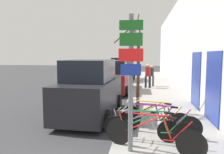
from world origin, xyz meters
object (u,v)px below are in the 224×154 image
Objects in this scene: bicycle_0 at (152,135)px; street_tree at (137,66)px; bicycle_2 at (140,127)px; signpost at (131,77)px; parked_car_1 at (115,78)px; parked_car_0 at (91,91)px; bicycle_3 at (158,122)px; pedestrian_near at (148,74)px; bicycle_1 at (150,129)px; bicycle_4 at (155,118)px; bicycle_5 at (149,117)px; parked_car_2 at (123,71)px; pedestrian_far at (151,74)px; traffic_light at (138,50)px.

bicycle_0 is 0.59× the size of street_tree.
bicycle_2 is at bearing 42.16° from bicycle_0.
signpost reaches higher than parked_car_1.
bicycle_2 is at bearing -49.32° from parked_car_0.
pedestrian_near is (-0.11, 9.59, 0.61)m from bicycle_3.
parked_car_1 reaches higher than bicycle_1.
bicycle_2 is at bearing 59.54° from bicycle_1.
pedestrian_near reaches higher than bicycle_3.
bicycle_5 is (-0.18, 0.21, -0.05)m from bicycle_4.
pedestrian_far is (2.59, -3.88, 0.02)m from parked_car_2.
bicycle_0 is 1.12× the size of bicycle_2.
parked_car_0 is 7.87m from pedestrian_near.
traffic_light reaches higher than parked_car_1.
bicycle_4 is 9.29m from pedestrian_near.
bicycle_4 is 0.52× the size of street_tree.
parked_car_1 is (-2.13, 8.97, 0.44)m from bicycle_1.
bicycle_3 is at bearing -86.21° from traffic_light.
bicycle_1 is at bearing -160.68° from bicycle_5.
bicycle_4 is 0.45× the size of parked_car_1.
pedestrian_near is at bearing -101.73° from pedestrian_far.
signpost is 1.56× the size of bicycle_2.
bicycle_2 is at bearing -79.46° from parked_car_2.
pedestrian_near is (0.12, 10.79, 0.60)m from bicycle_0.
parked_car_0 reaches higher than bicycle_5.
bicycle_0 is at bearing -174.54° from bicycle_3.
traffic_light is (-0.78, 16.45, 2.47)m from bicycle_0.
bicycle_1 is at bearing -76.82° from parked_car_1.
bicycle_0 is 1.73m from bicycle_5.
signpost is at bearing -89.15° from traffic_light.
parked_car_1 reaches higher than pedestrian_far.
bicycle_2 is at bearing -86.58° from street_tree.
street_tree is (-0.61, -6.78, 0.89)m from pedestrian_near.
parked_car_2 is at bearing 36.05° from bicycle_4.
bicycle_3 is 9.61m from pedestrian_near.
bicycle_0 is at bearing -78.73° from parked_car_2.
parked_car_1 reaches higher than bicycle_5.
bicycle_5 is at bearing -91.10° from pedestrian_near.
street_tree is at bearing -95.27° from pedestrian_near.
signpost is at bearing -80.49° from parked_car_1.
parked_car_2 reaches higher than bicycle_3.
bicycle_3 is at bearing 9.12° from bicycle_0.
parked_car_0 is (-2.49, 1.80, 0.51)m from bicycle_4.
pedestrian_far is (0.41, 11.65, 0.52)m from bicycle_0.
bicycle_5 is at bearing -74.82° from parked_car_1.
parked_car_2 is at bearing 27.80° from bicycle_5.
parked_car_2 reaches higher than bicycle_2.
signpost is 11.79m from pedestrian_far.
bicycle_4 is at bearing -86.47° from traffic_light.
parked_car_0 is 8.78m from pedestrian_far.
parked_car_0 is at bearing -87.50° from parked_car_2.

